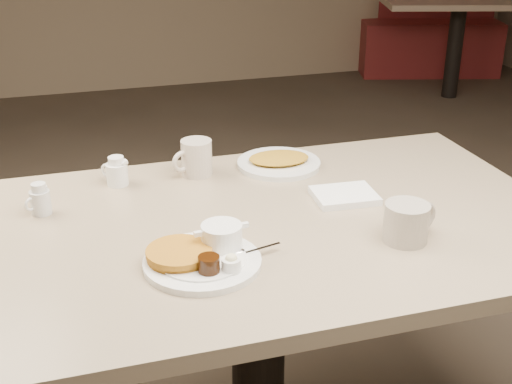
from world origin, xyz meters
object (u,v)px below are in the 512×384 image
object	(u,v)px
coffee_mug_near	(408,222)
booth_back_right	(431,26)
diner_table	(258,282)
coffee_mug_far	(196,158)
main_plate	(203,254)
creamer_right	(117,172)
creamer_left	(40,200)
hash_plate	(279,162)

from	to	relation	value
coffee_mug_near	booth_back_right	size ratio (longest dim) A/B	0.09
diner_table	booth_back_right	world-z (taller)	booth_back_right
coffee_mug_far	booth_back_right	bearing A→B (deg)	51.08
main_plate	coffee_mug_near	bearing A→B (deg)	-3.69
diner_table	coffee_mug_far	xyz separation A→B (m)	(-0.08, 0.33, 0.22)
main_plate	creamer_right	distance (m)	0.49
main_plate	coffee_mug_far	size ratio (longest dim) A/B	2.41
creamer_left	creamer_right	bearing A→B (deg)	32.49
booth_back_right	main_plate	bearing A→B (deg)	-126.12
diner_table	creamer_right	world-z (taller)	creamer_right
booth_back_right	coffee_mug_near	bearing A→B (deg)	-121.19
creamer_left	booth_back_right	bearing A→B (deg)	48.17
coffee_mug_near	creamer_right	world-z (taller)	coffee_mug_near
creamer_left	creamer_right	distance (m)	0.24
diner_table	coffee_mug_near	bearing A→B (deg)	-31.80
creamer_left	booth_back_right	xyz separation A→B (m)	(3.16, 3.53, -0.38)
coffee_mug_near	hash_plate	distance (m)	0.53
creamer_left	main_plate	bearing A→B (deg)	-46.84
coffee_mug_near	hash_plate	bearing A→B (deg)	105.02
creamer_left	hash_plate	size ratio (longest dim) A/B	0.31
coffee_mug_far	creamer_left	size ratio (longest dim) A/B	1.65
diner_table	hash_plate	distance (m)	0.40
coffee_mug_near	coffee_mug_far	distance (m)	0.64
coffee_mug_far	diner_table	bearing A→B (deg)	-76.17
coffee_mug_far	coffee_mug_near	bearing A→B (deg)	-53.71
booth_back_right	diner_table	bearing A→B (deg)	-125.54
diner_table	main_plate	distance (m)	0.30
hash_plate	coffee_mug_near	bearing A→B (deg)	-74.98
main_plate	coffee_mug_near	xyz separation A→B (m)	(0.46, -0.03, 0.02)
diner_table	creamer_left	distance (m)	0.57
coffee_mug_far	hash_plate	xyz separation A→B (m)	(0.24, -0.01, -0.04)
main_plate	booth_back_right	distance (m)	4.82
main_plate	hash_plate	distance (m)	0.58
main_plate	creamer_left	world-z (taller)	creamer_left
creamer_left	booth_back_right	distance (m)	4.76
hash_plate	booth_back_right	size ratio (longest dim) A/B	0.16
diner_table	creamer_left	world-z (taller)	creamer_left
creamer_left	diner_table	bearing A→B (deg)	-21.59
diner_table	hash_plate	xyz separation A→B (m)	(0.16, 0.32, 0.18)
coffee_mug_far	booth_back_right	world-z (taller)	booth_back_right
coffee_mug_far	creamer_left	distance (m)	0.44
creamer_right	creamer_left	bearing A→B (deg)	-147.51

